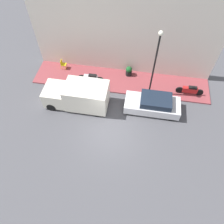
% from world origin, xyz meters
% --- Properties ---
extents(ground_plane, '(60.00, 60.00, 0.00)m').
position_xyz_m(ground_plane, '(0.00, 0.00, 0.00)').
color(ground_plane, '#47474C').
extents(sidewalk, '(2.64, 14.17, 0.11)m').
position_xyz_m(sidewalk, '(4.88, 0.00, 0.05)').
color(sidewalk, brown).
rests_on(sidewalk, ground_plane).
extents(building_facade, '(0.30, 14.17, 7.58)m').
position_xyz_m(building_facade, '(6.35, 0.00, 3.79)').
color(building_facade, silver).
rests_on(building_facade, ground_plane).
extents(parked_car, '(1.69, 3.96, 1.35)m').
position_xyz_m(parked_car, '(2.39, -2.71, 0.65)').
color(parked_car, silver).
rests_on(parked_car, ground_plane).
extents(delivery_van, '(1.93, 4.64, 2.02)m').
position_xyz_m(delivery_van, '(2.01, 2.76, 1.02)').
color(delivery_van, silver).
rests_on(delivery_van, ground_plane).
extents(scooter_silver, '(0.30, 2.12, 0.81)m').
position_xyz_m(scooter_silver, '(4.35, 2.31, 0.56)').
color(scooter_silver, '#B7B7BF').
rests_on(scooter_silver, sidewalk).
extents(motorcycle_red, '(0.30, 2.08, 0.77)m').
position_xyz_m(motorcycle_red, '(4.34, -5.45, 0.53)').
color(motorcycle_red, '#B21E1E').
rests_on(motorcycle_red, sidewalk).
extents(streetlamp, '(0.31, 0.31, 5.41)m').
position_xyz_m(streetlamp, '(3.99, -2.39, 3.46)').
color(streetlamp, black).
rests_on(streetlamp, sidewalk).
extents(potted_plant, '(0.51, 0.51, 0.83)m').
position_xyz_m(potted_plant, '(5.69, -0.58, 0.52)').
color(potted_plant, black).
rests_on(potted_plant, sidewalk).
extents(cafe_chair, '(0.40, 0.40, 0.84)m').
position_xyz_m(cafe_chair, '(5.57, 5.02, 0.60)').
color(cafe_chair, yellow).
rests_on(cafe_chair, sidewalk).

